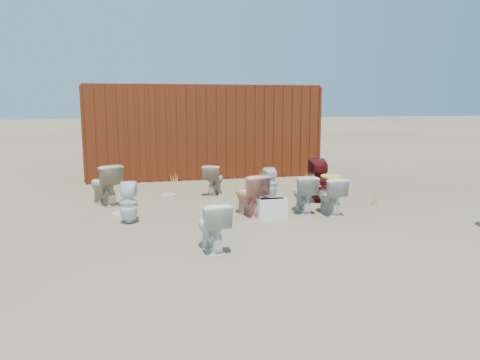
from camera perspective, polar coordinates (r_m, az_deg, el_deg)
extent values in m
plane|color=brown|center=(8.13, 1.00, -4.50)|extent=(100.00, 100.00, 0.00)
cube|color=#531A0D|center=(13.01, -4.79, 6.08)|extent=(6.00, 2.40, 2.40)
imported|color=white|center=(6.26, -3.42, -5.62)|extent=(0.45, 0.70, 0.67)
imported|color=#EC9988|center=(8.18, 1.17, -1.77)|extent=(0.59, 0.81, 0.74)
imported|color=silver|center=(8.46, 7.76, -1.66)|extent=(0.45, 0.71, 0.69)
imported|color=#550E13|center=(9.34, 9.62, -0.12)|extent=(0.43, 0.44, 0.86)
imported|color=white|center=(7.85, -13.45, -2.74)|extent=(0.34, 0.34, 0.68)
imported|color=#BDAD8A|center=(9.37, -16.21, -0.53)|extent=(0.76, 0.90, 0.80)
imported|color=#C7B091|center=(10.03, -3.19, 0.07)|extent=(0.61, 0.74, 0.65)
imported|color=white|center=(8.42, 10.95, -1.88)|extent=(0.41, 0.67, 0.67)
imported|color=silver|center=(9.53, 3.76, -0.46)|extent=(0.29, 0.30, 0.65)
ellipsoid|color=yellow|center=(8.36, 11.02, 0.45)|extent=(0.34, 0.42, 0.02)
cube|color=silver|center=(7.99, 3.92, -3.49)|extent=(0.50, 0.21, 0.35)
ellipsoid|color=beige|center=(8.57, -14.13, -3.99)|extent=(0.42, 0.53, 0.02)
ellipsoid|color=#C0AB8B|center=(10.07, -8.75, -1.81)|extent=(0.38, 0.48, 0.02)
cone|color=#AF9546|center=(10.33, -16.32, -1.06)|extent=(0.36, 0.36, 0.28)
cone|color=#AF9546|center=(10.62, -0.20, -0.39)|extent=(0.32, 0.32, 0.29)
cone|color=#AF9546|center=(11.18, 8.87, 0.14)|extent=(0.36, 0.36, 0.35)
cone|color=#AF9546|center=(11.34, -7.94, 0.17)|extent=(0.30, 0.30, 0.30)
cone|color=#AF9546|center=(11.78, 3.18, 0.50)|extent=(0.34, 0.34, 0.26)
cone|color=#AF9546|center=(9.40, 16.02, -2.12)|extent=(0.28, 0.28, 0.27)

